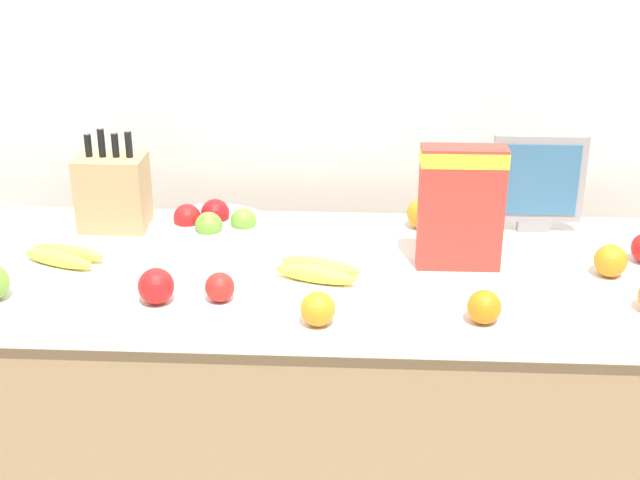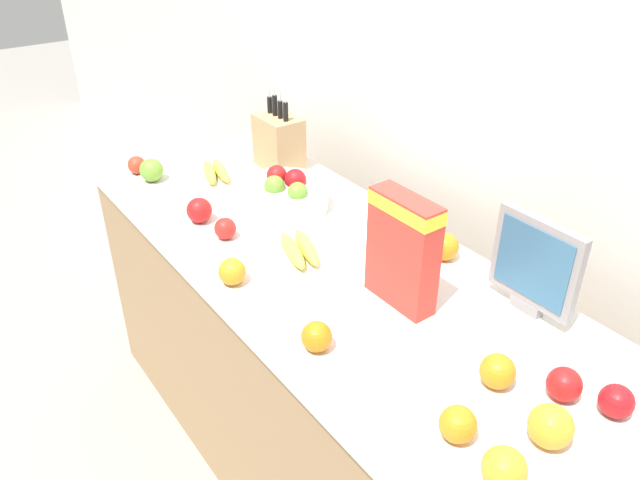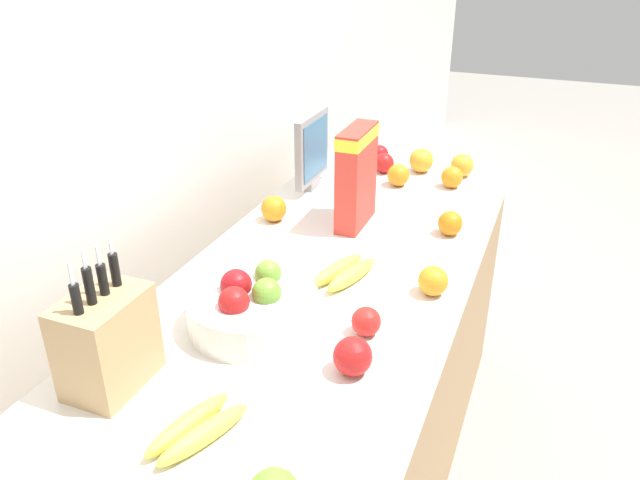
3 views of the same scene
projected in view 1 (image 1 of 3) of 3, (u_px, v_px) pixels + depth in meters
wall_back at (348, 46)px, 2.50m from camera, size 9.00×0.06×2.60m
counter at (338, 421)px, 2.31m from camera, size 1.97×0.73×0.88m
knife_block at (113, 191)px, 2.34m from camera, size 0.18×0.12×0.31m
small_monitor at (538, 181)px, 2.30m from camera, size 0.24×0.03×0.26m
cereal_box at (461, 203)px, 2.09m from camera, size 0.20×0.07×0.30m
fruit_bowl at (211, 237)px, 2.19m from camera, size 0.30×0.30×0.13m
banana_bunch_left at (318, 270)px, 2.08m from camera, size 0.21×0.14×0.04m
banana_bunch_right at (63, 256)px, 2.16m from camera, size 0.21×0.14×0.04m
apple_rightmost at (156, 286)px, 1.96m from camera, size 0.08×0.08×0.08m
apple_front at (220, 287)px, 1.97m from camera, size 0.07×0.07×0.07m
orange_front_left at (318, 309)px, 1.87m from camera, size 0.07×0.07×0.07m
orange_mid_left at (484, 307)px, 1.87m from camera, size 0.07×0.07×0.07m
orange_front_center at (422, 214)px, 2.36m from camera, size 0.08×0.08×0.08m
orange_by_cereal at (611, 261)px, 2.08m from camera, size 0.08×0.08×0.08m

